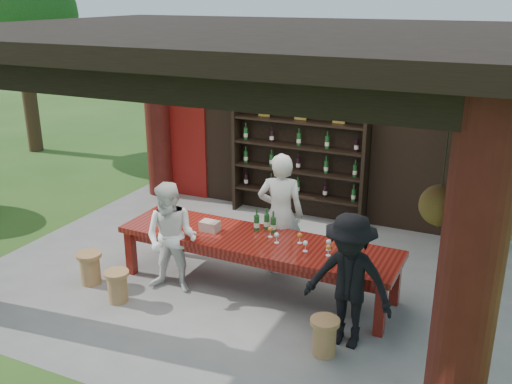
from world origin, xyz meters
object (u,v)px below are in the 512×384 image
at_px(guest_woman, 172,238).
at_px(guest_man, 349,281).
at_px(stool_far_left, 90,267).
at_px(host, 280,214).
at_px(tasting_table, 256,246).
at_px(napkin_basket, 210,226).
at_px(stool_near_right, 324,336).
at_px(stool_near_left, 117,286).
at_px(wine_shelf, 298,160).

xyz_separation_m(guest_woman, guest_man, (2.53, -0.24, 0.04)).
bearing_deg(stool_far_left, host, 32.49).
relative_size(tasting_table, napkin_basket, 15.10).
height_order(stool_near_right, guest_woman, guest_woman).
relative_size(stool_near_left, stool_near_right, 0.98).
height_order(wine_shelf, host, wine_shelf).
relative_size(stool_far_left, napkin_basket, 1.78).
xyz_separation_m(wine_shelf, host, (0.55, -2.16, -0.19)).
bearing_deg(stool_near_right, stool_near_left, -179.36).
bearing_deg(stool_near_left, guest_man, 6.45).
bearing_deg(stool_near_left, host, 46.38).
bearing_deg(host, stool_far_left, 17.15).
bearing_deg(stool_near_right, wine_shelf, 115.15).
xyz_separation_m(host, guest_man, (1.41, -1.36, -0.09)).
distance_m(wine_shelf, stool_near_left, 4.10).
distance_m(stool_near_left, stool_far_left, 0.71).
distance_m(wine_shelf, stool_far_left, 4.10).
height_order(tasting_table, host, host).
relative_size(stool_near_left, guest_man, 0.27).
bearing_deg(guest_man, stool_far_left, -174.01).
relative_size(stool_near_right, guest_woman, 0.29).
distance_m(stool_near_left, guest_man, 3.11).
xyz_separation_m(stool_near_right, guest_woman, (-2.37, 0.55, 0.54)).
relative_size(stool_near_right, napkin_basket, 1.72).
relative_size(guest_woman, napkin_basket, 5.97).
bearing_deg(guest_man, stool_near_right, -112.85).
height_order(stool_near_right, guest_man, guest_man).
bearing_deg(host, stool_near_right, 111.31).
bearing_deg(napkin_basket, tasting_table, 2.17).
bearing_deg(tasting_table, stool_near_left, -143.80).
xyz_separation_m(stool_near_right, napkin_basket, (-2.06, 1.05, 0.58)).
height_order(wine_shelf, tasting_table, wine_shelf).
height_order(stool_near_left, stool_far_left, stool_far_left).
bearing_deg(guest_man, stool_near_left, -169.05).
height_order(wine_shelf, stool_far_left, wine_shelf).
relative_size(tasting_table, stool_near_left, 8.98).
height_order(tasting_table, guest_man, guest_man).
height_order(stool_near_right, napkin_basket, napkin_basket).
distance_m(wine_shelf, tasting_table, 2.82).
bearing_deg(napkin_basket, wine_shelf, 84.66).
xyz_separation_m(wine_shelf, stool_near_right, (1.80, -3.83, -0.86)).
bearing_deg(wine_shelf, stool_far_left, -115.69).
relative_size(stool_far_left, guest_man, 0.28).
bearing_deg(napkin_basket, guest_man, -18.52).
bearing_deg(stool_far_left, stool_near_left, -20.32).
xyz_separation_m(tasting_table, stool_far_left, (-2.19, -0.87, -0.39)).
bearing_deg(wine_shelf, tasting_table, -80.76).
bearing_deg(guest_man, wine_shelf, 123.60).
bearing_deg(guest_man, host, 140.38).
bearing_deg(napkin_basket, guest_woman, -121.69).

